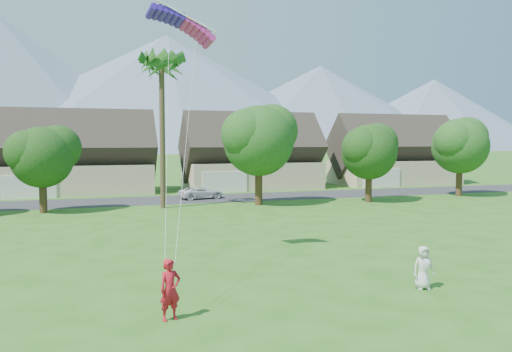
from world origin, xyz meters
name	(u,v)px	position (x,y,z in m)	size (l,w,h in m)	color
ground	(364,334)	(0.00, 0.00, 0.00)	(500.00, 500.00, 0.00)	#2D6019
street	(177,200)	(0.00, 34.00, 0.01)	(90.00, 7.00, 0.01)	#2D2D30
kite_flyer	(170,290)	(-5.04, 2.78, 0.94)	(0.68, 0.45, 1.88)	red
watcher	(423,267)	(4.26, 3.16, 0.80)	(0.78, 0.51, 1.59)	silver
parked_car	(201,193)	(2.25, 34.00, 0.58)	(1.94, 4.20, 1.17)	silver
mountain_ridge	(130,96)	(10.40, 260.00, 29.07)	(540.00, 240.00, 70.00)	slate
houses_row	(169,159)	(0.49, 42.99, 3.44)	(72.75, 8.19, 8.86)	beige
tree_row	(174,148)	(-1.14, 27.92, 4.89)	(62.27, 6.67, 8.45)	#47301C
fan_palm	(161,61)	(-2.00, 28.50, 11.80)	(3.00, 3.00, 13.80)	#4C3D26
parafoil_kite	(183,22)	(-3.36, 10.02, 10.63)	(3.05, 1.08, 0.50)	#3817B0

